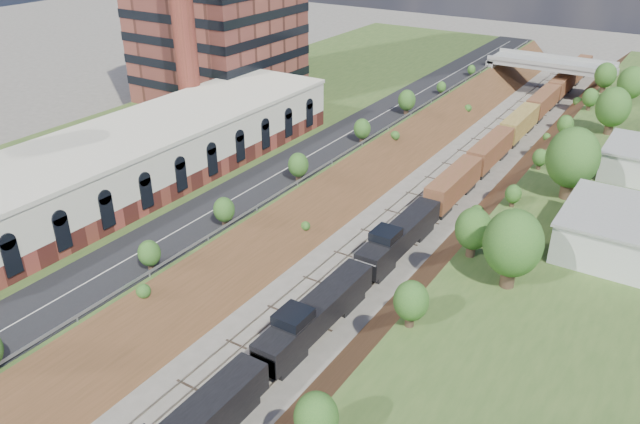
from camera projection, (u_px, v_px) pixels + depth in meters
platform_left at (227, 142)px, 96.77m from camera, size 44.00×180.00×5.00m
embankment_left at (349, 188)px, 87.35m from camera, size 10.00×180.00×10.00m
embankment_right at (504, 229)px, 76.79m from camera, size 10.00×180.00×10.00m
rail_left_track at (404, 202)px, 83.27m from camera, size 1.58×180.00×0.18m
rail_right_track at (440, 211)px, 80.78m from camera, size 1.58×180.00×0.18m
road at (322, 148)px, 87.22m from camera, size 8.00×180.00×0.10m
guardrail at (347, 151)px, 84.87m from camera, size 0.10×171.00×0.70m
commercial_building at (137, 157)px, 75.12m from camera, size 14.30×62.30×7.00m
overpass at (550, 71)px, 126.41m from camera, size 24.50×8.30×7.40m
white_building_near at (612, 231)px, 61.61m from camera, size 9.00×12.00×4.00m
white_building_far at (640, 161)px, 78.46m from camera, size 8.00×10.00×3.60m
tree_right_large at (513, 244)px, 54.63m from camera, size 5.25×5.25×7.61m
tree_left_crest at (113, 275)px, 54.49m from camera, size 2.45×2.45×3.55m
freight_train at (489, 152)px, 93.30m from camera, size 2.74×140.72×4.55m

